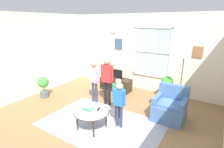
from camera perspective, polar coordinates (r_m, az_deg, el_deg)
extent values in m
cube|color=olive|center=(4.61, -6.24, -15.49)|extent=(6.20, 6.22, 0.02)
cube|color=silver|center=(6.47, 9.55, 6.92)|extent=(5.60, 0.12, 2.72)
cube|color=silver|center=(6.24, 12.89, 7.00)|extent=(1.29, 0.02, 1.67)
cube|color=white|center=(6.14, 13.35, 14.67)|extent=(1.35, 0.04, 0.06)
cube|color=white|center=(6.41, 12.35, -0.40)|extent=(1.35, 0.04, 0.06)
cube|color=white|center=(6.47, 7.44, 7.60)|extent=(0.06, 0.04, 1.67)
cube|color=white|center=(6.04, 18.59, 6.23)|extent=(0.06, 0.04, 1.67)
cube|color=white|center=(6.22, 12.83, 6.97)|extent=(0.03, 0.04, 1.67)
cube|color=white|center=(6.22, 12.83, 6.97)|extent=(1.29, 0.04, 0.03)
cube|color=#38567A|center=(6.77, 2.11, 9.82)|extent=(0.32, 0.03, 0.40)
cube|color=olive|center=(5.89, 26.30, 6.47)|extent=(0.28, 0.03, 0.34)
cylinder|color=silver|center=(6.82, 0.61, 14.34)|extent=(0.24, 0.04, 0.24)
cube|color=silver|center=(6.23, -27.74, 4.86)|extent=(0.12, 5.62, 2.72)
cube|color=#999EAD|center=(4.51, -3.44, -16.00)|extent=(2.90, 1.88, 0.01)
cube|color=#2D2319|center=(6.46, 1.27, -3.30)|extent=(1.14, 0.45, 0.45)
cube|color=black|center=(6.30, 0.18, -4.48)|extent=(1.02, 0.02, 0.02)
cylinder|color=#4C4C4C|center=(6.38, 1.29, -1.19)|extent=(0.08, 0.08, 0.05)
cube|color=black|center=(6.33, 1.30, 0.18)|extent=(0.50, 0.05, 0.31)
cube|color=black|center=(6.31, 1.16, 0.12)|extent=(0.46, 0.01, 0.27)
cube|color=#476B9E|center=(4.81, 18.17, -11.76)|extent=(0.76, 0.72, 0.42)
cube|color=#476B9E|center=(4.90, 19.55, -5.76)|extent=(0.76, 0.16, 0.45)
cube|color=#476B9E|center=(4.75, 14.77, -7.67)|extent=(0.12, 0.65, 0.20)
cube|color=#476B9E|center=(4.63, 22.39, -9.13)|extent=(0.12, 0.65, 0.20)
cube|color=#4D73AA|center=(4.66, 18.29, -9.31)|extent=(0.61, 0.50, 0.08)
cylinder|color=#99B2B7|center=(4.15, -6.69, -12.25)|extent=(0.80, 0.80, 0.02)
torus|color=#3F3328|center=(4.15, -6.69, -12.25)|extent=(0.82, 0.82, 0.02)
cylinder|color=#33281E|center=(4.56, -7.04, -12.65)|extent=(0.04, 0.04, 0.43)
cylinder|color=#33281E|center=(4.30, -1.96, -14.43)|extent=(0.04, 0.04, 0.43)
cylinder|color=#33281E|center=(4.25, -11.28, -15.18)|extent=(0.04, 0.04, 0.43)
cylinder|color=#33281E|center=(3.98, -6.05, -17.36)|extent=(0.04, 0.04, 0.43)
cube|color=#4B8366|center=(4.26, -7.75, -11.22)|extent=(0.23, 0.14, 0.02)
cube|color=#4DC26B|center=(4.25, -7.76, -10.91)|extent=(0.25, 0.18, 0.03)
cube|color=#7995B9|center=(4.23, -7.78, -10.61)|extent=(0.26, 0.15, 0.02)
cylinder|color=white|center=(4.02, -5.91, -12.29)|extent=(0.09, 0.09, 0.11)
cube|color=black|center=(4.23, -4.44, -11.32)|extent=(0.08, 0.15, 0.02)
cylinder|color=black|center=(5.34, -2.10, -6.15)|extent=(0.09, 0.09, 0.73)
cylinder|color=black|center=(5.26, -0.87, -6.47)|extent=(0.09, 0.09, 0.73)
cube|color=red|center=(5.09, -1.54, 0.16)|extent=(0.31, 0.16, 0.52)
sphere|color=#A87A5B|center=(5.00, -1.58, 4.08)|extent=(0.20, 0.20, 0.20)
cylinder|color=red|center=(5.17, -3.36, 0.69)|extent=(0.07, 0.07, 0.46)
cylinder|color=red|center=(4.97, 0.09, 0.06)|extent=(0.07, 0.07, 0.46)
cylinder|color=#333851|center=(4.30, 1.75, -13.40)|extent=(0.07, 0.07, 0.57)
cylinder|color=#333851|center=(4.25, 3.01, -13.78)|extent=(0.07, 0.07, 0.57)
cube|color=blue|center=(4.05, 2.46, -7.67)|extent=(0.24, 0.13, 0.40)
sphere|color=#D8AD8C|center=(3.94, 2.51, -4.00)|extent=(0.15, 0.15, 0.15)
cylinder|color=blue|center=(4.09, 0.57, -7.07)|extent=(0.05, 0.05, 0.36)
cylinder|color=blue|center=(3.96, 4.12, -7.96)|extent=(0.05, 0.05, 0.36)
cylinder|color=#333851|center=(5.53, -6.17, -5.80)|extent=(0.08, 0.08, 0.66)
cylinder|color=#333851|center=(5.45, -5.15, -6.08)|extent=(0.08, 0.08, 0.66)
cube|color=#DB9EBC|center=(5.30, -5.84, -0.31)|extent=(0.28, 0.15, 0.47)
sphere|color=#A87A5B|center=(5.21, -5.94, 3.09)|extent=(0.18, 0.18, 0.18)
cylinder|color=#DB9EBC|center=(5.38, -7.38, 0.16)|extent=(0.06, 0.06, 0.42)
cylinder|color=#DB9EBC|center=(5.18, -4.53, -0.41)|extent=(0.06, 0.06, 0.42)
cylinder|color=#333851|center=(4.68, 1.45, -10.85)|extent=(0.07, 0.07, 0.54)
cylinder|color=#333851|center=(4.64, 2.54, -11.16)|extent=(0.07, 0.07, 0.54)
cube|color=#338C59|center=(4.46, 2.05, -5.72)|extent=(0.23, 0.12, 0.38)
sphere|color=#D8AD8C|center=(4.37, 2.09, -2.49)|extent=(0.15, 0.15, 0.15)
cylinder|color=#338C59|center=(4.50, 0.41, -5.22)|extent=(0.05, 0.05, 0.35)
cylinder|color=#338C59|center=(4.37, 3.48, -5.94)|extent=(0.05, 0.05, 0.35)
cylinder|color=#9E6B4C|center=(5.97, 17.17, -6.79)|extent=(0.33, 0.33, 0.26)
cylinder|color=#4C7238|center=(5.90, 17.35, -4.94)|extent=(0.02, 0.02, 0.15)
sphere|color=green|center=(5.81, 17.57, -2.52)|extent=(0.38, 0.38, 0.38)
cylinder|color=#4C565B|center=(6.33, -21.18, -6.15)|extent=(0.29, 0.29, 0.19)
cylinder|color=#4C7238|center=(6.27, -21.35, -4.72)|extent=(0.02, 0.02, 0.15)
sphere|color=#40923E|center=(6.19, -21.59, -2.53)|extent=(0.36, 0.36, 0.36)
cylinder|color=black|center=(5.58, 20.76, -10.19)|extent=(0.26, 0.26, 0.03)
cylinder|color=brown|center=(5.30, 21.59, -2.93)|extent=(0.03, 0.03, 1.53)
cone|color=beige|center=(5.09, 22.63, 6.27)|extent=(0.32, 0.32, 0.22)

